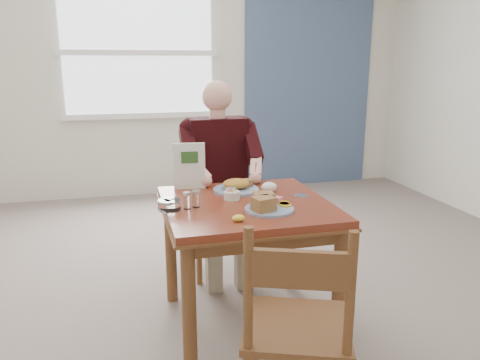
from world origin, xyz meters
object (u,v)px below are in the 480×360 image
object	(u,v)px
table	(246,221)
diner	(219,165)
chair_far	(217,207)
near_plate	(267,205)
far_plate	(237,186)
chair_near	(297,330)

from	to	relation	value
table	diner	world-z (taller)	diner
table	chair_far	distance (m)	0.81
near_plate	far_plate	size ratio (longest dim) A/B	0.88
chair_near	far_plate	distance (m)	1.15
table	near_plate	size ratio (longest dim) A/B	3.12
near_plate	far_plate	distance (m)	0.42
chair_far	near_plate	size ratio (longest dim) A/B	3.23
table	chair_far	xyz separation A→B (m)	(0.00, 0.80, -0.16)
chair_far	far_plate	distance (m)	0.63
near_plate	far_plate	world-z (taller)	near_plate
diner	near_plate	bearing A→B (deg)	-85.90
chair_near	diner	world-z (taller)	diner
chair_far	diner	xyz separation A→B (m)	(0.00, -0.09, 0.33)
chair_far	near_plate	distance (m)	1.02
diner	far_plate	distance (m)	0.47
chair_near	diner	xyz separation A→B (m)	(0.03, 1.57, 0.33)
chair_far	table	bearing A→B (deg)	-90.00
chair_far	far_plate	size ratio (longest dim) A/B	2.82
table	chair_near	bearing A→B (deg)	-92.11
chair_far	diner	world-z (taller)	diner
chair_far	chair_near	bearing A→B (deg)	-91.10
chair_far	diner	bearing A→B (deg)	-89.99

